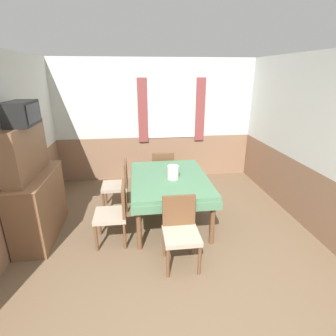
# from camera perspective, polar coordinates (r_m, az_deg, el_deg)

# --- Properties ---
(ground_plane) EXTENTS (16.00, 16.00, 0.00)m
(ground_plane) POSITION_cam_1_polar(r_m,az_deg,el_deg) (2.93, 5.42, -32.04)
(ground_plane) COLOR brown
(wall_back) EXTENTS (4.66, 0.10, 2.60)m
(wall_back) POSITION_cam_1_polar(r_m,az_deg,el_deg) (5.82, -2.51, 10.26)
(wall_back) COLOR silver
(wall_back) RESTS_ON ground_plane
(wall_left) EXTENTS (0.05, 4.36, 2.60)m
(wall_left) POSITION_cam_1_polar(r_m,az_deg,el_deg) (4.21, -30.85, 3.40)
(wall_left) COLOR silver
(wall_left) RESTS_ON ground_plane
(wall_right) EXTENTS (0.05, 4.36, 2.60)m
(wall_right) POSITION_cam_1_polar(r_m,az_deg,el_deg) (4.66, 27.28, 5.38)
(wall_right) COLOR silver
(wall_right) RESTS_ON ground_plane
(dining_table) EXTENTS (1.21, 1.63, 0.76)m
(dining_table) POSITION_cam_1_polar(r_m,az_deg,el_deg) (4.16, 0.32, -3.26)
(dining_table) COLOR #4C7A56
(dining_table) RESTS_ON ground_plane
(chair_head_near) EXTENTS (0.44, 0.44, 0.88)m
(chair_head_near) POSITION_cam_1_polar(r_m,az_deg,el_deg) (3.33, 2.74, -13.15)
(chair_head_near) COLOR brown
(chair_head_near) RESTS_ON ground_plane
(chair_left_far) EXTENTS (0.44, 0.44, 0.88)m
(chair_left_far) POSITION_cam_1_polar(r_m,az_deg,el_deg) (4.66, -10.73, -3.29)
(chair_left_far) COLOR brown
(chair_left_far) RESTS_ON ground_plane
(chair_head_window) EXTENTS (0.44, 0.44, 0.88)m
(chair_head_window) POSITION_cam_1_polar(r_m,az_deg,el_deg) (5.18, -1.20, -0.51)
(chair_head_window) COLOR brown
(chair_head_window) RESTS_ON ground_plane
(chair_left_near) EXTENTS (0.44, 0.44, 0.88)m
(chair_left_near) POSITION_cam_1_polar(r_m,az_deg,el_deg) (3.77, -11.49, -9.28)
(chair_left_near) COLOR brown
(chair_left_near) RESTS_ON ground_plane
(sideboard) EXTENTS (0.46, 1.23, 1.67)m
(sideboard) POSITION_cam_1_polar(r_m,az_deg,el_deg) (4.18, -26.95, -4.65)
(sideboard) COLOR brown
(sideboard) RESTS_ON ground_plane
(tv) EXTENTS (0.29, 0.53, 0.30)m
(tv) POSITION_cam_1_polar(r_m,az_deg,el_deg) (3.80, -29.25, 10.33)
(tv) COLOR black
(tv) RESTS_ON sideboard
(vase) EXTENTS (0.17, 0.17, 0.21)m
(vase) POSITION_cam_1_polar(r_m,az_deg,el_deg) (4.02, 1.11, -0.93)
(vase) COLOR silver
(vase) RESTS_ON dining_table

